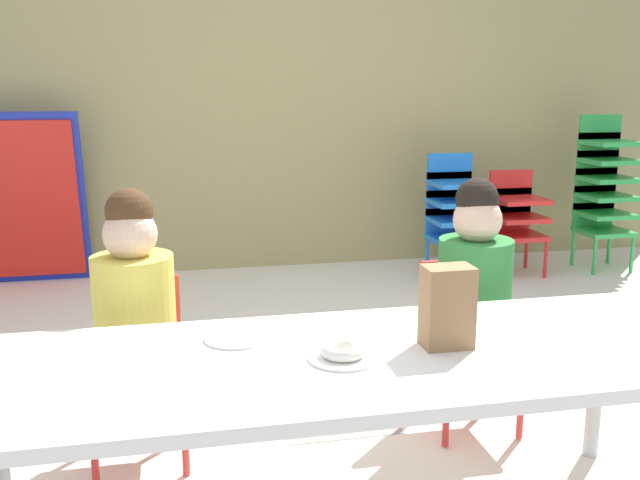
# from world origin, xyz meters

# --- Properties ---
(ground_plane) EXTENTS (6.12, 4.66, 0.02)m
(ground_plane) POSITION_xyz_m (-0.00, 0.00, -0.01)
(ground_plane) COLOR silver
(back_wall) EXTENTS (6.12, 0.10, 2.59)m
(back_wall) POSITION_xyz_m (0.00, 2.33, 1.30)
(back_wall) COLOR tan
(back_wall) RESTS_ON ground_plane
(craft_table) EXTENTS (2.03, 0.69, 0.56)m
(craft_table) POSITION_xyz_m (-0.15, -0.78, 0.51)
(craft_table) COLOR white
(craft_table) RESTS_ON ground_plane
(seated_child_near_camera) EXTENTS (0.32, 0.32, 0.92)m
(seated_child_near_camera) POSITION_xyz_m (-0.71, -0.20, 0.55)
(seated_child_near_camera) COLOR red
(seated_child_near_camera) RESTS_ON ground_plane
(seated_child_middle_seat) EXTENTS (0.32, 0.31, 0.92)m
(seated_child_middle_seat) POSITION_xyz_m (0.46, -0.20, 0.55)
(seated_child_middle_seat) COLOR red
(seated_child_middle_seat) RESTS_ON ground_plane
(kid_chair_blue_stack) EXTENTS (0.32, 0.30, 0.80)m
(kid_chair_blue_stack) POSITION_xyz_m (1.21, 1.77, 0.46)
(kid_chair_blue_stack) COLOR blue
(kid_chair_blue_stack) RESTS_ON ground_plane
(kid_chair_red_stack) EXTENTS (0.32, 0.30, 0.68)m
(kid_chair_red_stack) POSITION_xyz_m (1.65, 1.77, 0.40)
(kid_chair_red_stack) COLOR red
(kid_chair_red_stack) RESTS_ON ground_plane
(kid_chair_green_stack) EXTENTS (0.32, 0.30, 1.04)m
(kid_chair_green_stack) POSITION_xyz_m (2.28, 1.77, 0.58)
(kid_chair_green_stack) COLOR green
(kid_chair_green_stack) RESTS_ON ground_plane
(folded_activity_table) EXTENTS (0.90, 0.29, 1.09)m
(folded_activity_table) POSITION_xyz_m (-1.55, 2.13, 0.54)
(folded_activity_table) COLOR #1E33BF
(folded_activity_table) RESTS_ON ground_plane
(paper_bag_brown) EXTENTS (0.13, 0.09, 0.22)m
(paper_bag_brown) POSITION_xyz_m (0.13, -0.77, 0.67)
(paper_bag_brown) COLOR #9E754C
(paper_bag_brown) RESTS_ON craft_table
(paper_plate_near_edge) EXTENTS (0.18, 0.18, 0.01)m
(paper_plate_near_edge) POSITION_xyz_m (-0.17, -0.81, 0.56)
(paper_plate_near_edge) COLOR white
(paper_plate_near_edge) RESTS_ON craft_table
(paper_plate_center_table) EXTENTS (0.18, 0.18, 0.01)m
(paper_plate_center_table) POSITION_xyz_m (-0.42, -0.61, 0.56)
(paper_plate_center_table) COLOR white
(paper_plate_center_table) RESTS_ON craft_table
(donut_powdered_on_plate) EXTENTS (0.11, 0.11, 0.03)m
(donut_powdered_on_plate) POSITION_xyz_m (-0.17, -0.81, 0.58)
(donut_powdered_on_plate) COLOR white
(donut_powdered_on_plate) RESTS_ON craft_table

